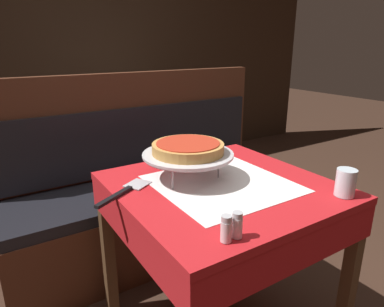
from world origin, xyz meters
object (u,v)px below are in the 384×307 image
object	(u,v)px
salt_shaker	(226,229)
pepper_shaker	(237,225)
water_glass_near	(346,183)
condiment_caddy	(120,100)
dining_table_rear	(127,119)
dining_table_front	(221,206)
pizza_pan_stand	(188,155)
pizza_server	(124,192)
napkin_holder	(173,150)
deep_dish_pizza	(188,148)
booth_bench	(151,202)

from	to	relation	value
salt_shaker	pepper_shaker	world-z (taller)	same
water_glass_near	condiment_caddy	xyz separation A→B (m)	(0.00, 2.22, -0.01)
dining_table_rear	dining_table_front	bearing A→B (deg)	-100.31
dining_table_front	pizza_pan_stand	world-z (taller)	pizza_pan_stand
dining_table_front	dining_table_rear	distance (m)	1.86
pizza_server	napkin_holder	world-z (taller)	napkin_holder
dining_table_rear	deep_dish_pizza	size ratio (longest dim) A/B	2.89
dining_table_front	deep_dish_pizza	size ratio (longest dim) A/B	2.79
dining_table_rear	napkin_holder	size ratio (longest dim) A/B	8.37
deep_dish_pizza	condiment_caddy	world-z (taller)	condiment_caddy
pizza_pan_stand	condiment_caddy	size ratio (longest dim) A/B	2.09
salt_shaker	condiment_caddy	size ratio (longest dim) A/B	0.45
pizza_pan_stand	booth_bench	bearing A→B (deg)	78.99
dining_table_front	dining_table_rear	xyz separation A→B (m)	(0.33, 1.83, -0.01)
dining_table_rear	condiment_caddy	xyz separation A→B (m)	(-0.02, 0.06, 0.16)
pizza_pan_stand	water_glass_near	xyz separation A→B (m)	(0.39, -0.45, -0.05)
water_glass_near	salt_shaker	bearing A→B (deg)	-179.10
booth_bench	condiment_caddy	size ratio (longest dim) A/B	9.67
dining_table_front	water_glass_near	xyz separation A→B (m)	(0.31, -0.33, 0.15)
condiment_caddy	napkin_holder	bearing A→B (deg)	-102.12
dining_table_rear	pepper_shaker	size ratio (longest dim) A/B	10.62
deep_dish_pizza	pizza_pan_stand	bearing A→B (deg)	0.00
deep_dish_pizza	napkin_holder	xyz separation A→B (m)	(0.06, 0.24, -0.09)
salt_shaker	condiment_caddy	bearing A→B (deg)	76.11
dining_table_front	deep_dish_pizza	distance (m)	0.27
dining_table_rear	booth_bench	xyz separation A→B (m)	(-0.29, -1.07, -0.30)
pizza_server	water_glass_near	distance (m)	0.81
dining_table_front	pizza_pan_stand	xyz separation A→B (m)	(-0.08, 0.12, 0.20)
dining_table_front	deep_dish_pizza	xyz separation A→B (m)	(-0.08, 0.12, 0.23)
condiment_caddy	deep_dish_pizza	bearing A→B (deg)	-102.52
salt_shaker	dining_table_rear	bearing A→B (deg)	75.13
pizza_pan_stand	water_glass_near	bearing A→B (deg)	-48.74
pizza_server	salt_shaker	bearing A→B (deg)	-75.32
pepper_shaker	booth_bench	bearing A→B (deg)	77.50
napkin_holder	condiment_caddy	distance (m)	1.57
booth_bench	napkin_holder	xyz separation A→B (m)	(-0.06, -0.40, 0.45)
booth_bench	pepper_shaker	bearing A→B (deg)	-102.50
dining_table_front	pizza_server	xyz separation A→B (m)	(-0.36, 0.12, 0.11)
dining_table_front	pizza_pan_stand	size ratio (longest dim) A/B	2.19
pepper_shaker	condiment_caddy	xyz separation A→B (m)	(0.51, 2.23, 0.01)
pizza_server	salt_shaker	xyz separation A→B (m)	(0.12, -0.46, 0.03)
dining_table_rear	salt_shaker	world-z (taller)	salt_shaker
napkin_holder	condiment_caddy	bearing A→B (deg)	77.88
deep_dish_pizza	pepper_shaker	bearing A→B (deg)	-104.57
dining_table_rear	condiment_caddy	distance (m)	0.17
pepper_shaker	deep_dish_pizza	bearing A→B (deg)	75.43
pizza_pan_stand	pepper_shaker	xyz separation A→B (m)	(-0.12, -0.46, -0.06)
deep_dish_pizza	pepper_shaker	world-z (taller)	deep_dish_pizza
pizza_pan_stand	pizza_server	bearing A→B (deg)	179.01
pepper_shaker	napkin_holder	distance (m)	0.72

